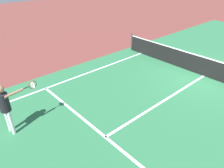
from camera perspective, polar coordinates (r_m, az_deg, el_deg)
The scene contains 7 objects.
ground_plane at distance 11.44m, azimuth 23.45°, elevation 2.01°, with size 60.00×60.00×0.00m, color brown.
court_surface_inbounds at distance 11.44m, azimuth 23.45°, elevation 2.01°, with size 10.62×24.40×0.00m, color #2D7247.
line_sideline_left at distance 10.04m, azimuth -15.11°, elevation -0.25°, with size 0.10×11.89×0.01m, color white.
line_service_near at distance 6.98m, azimuth -1.80°, elevation -14.09°, with size 8.22×0.10×0.01m, color white.
line_center_service at distance 8.92m, azimuth 14.11°, elevation -4.16°, with size 0.10×6.40×0.01m, color white.
net at distance 11.24m, azimuth 23.95°, elevation 4.23°, with size 9.96×0.09×1.07m.
player_near at distance 7.26m, azimuth -26.79°, elevation -4.82°, with size 0.41×1.26×1.76m.
Camera 1 is at (3.91, -9.62, 4.82)m, focal length 33.97 mm.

